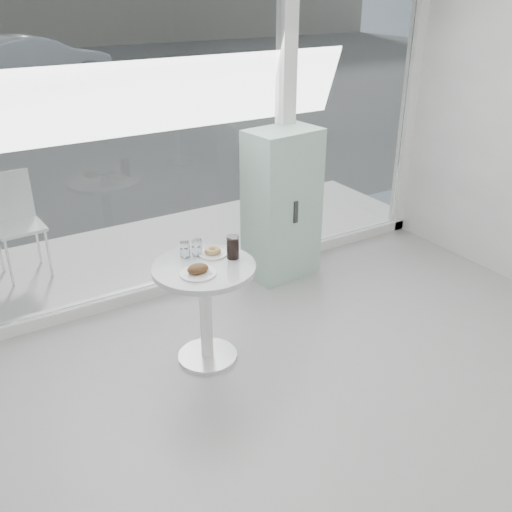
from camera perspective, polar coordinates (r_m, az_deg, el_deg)
ground at (r=3.48m, az=19.21°, el=-22.88°), size 6.00×6.00×0.00m
storefront at (r=4.83m, az=-5.47°, el=15.90°), size 5.00×0.14×3.00m
main_table at (r=4.04m, az=-5.13°, el=-3.73°), size 0.72×0.72×0.77m
patio_deck at (r=6.01m, az=-8.83°, el=0.83°), size 5.60×1.60×0.05m
mint_cabinet at (r=5.23m, az=2.60°, el=5.17°), size 0.68×0.50×1.38m
patio_chair at (r=5.64m, az=-22.92°, el=3.53°), size 0.44×0.44×0.95m
car_silver at (r=16.50m, az=-21.22°, el=17.67°), size 4.12×2.30×1.29m
plate_fritter at (r=3.81m, az=-5.78°, el=-1.43°), size 0.24×0.24×0.07m
plate_donut at (r=4.07m, az=-4.34°, el=0.38°), size 0.20×0.20×0.05m
water_tumbler_a at (r=4.05m, az=-7.11°, el=0.58°), size 0.07×0.07×0.11m
water_tumbler_b at (r=4.07m, az=-5.94°, el=0.78°), size 0.07×0.07×0.12m
cola_glass at (r=3.99m, az=-2.33°, el=0.86°), size 0.09×0.09×0.17m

